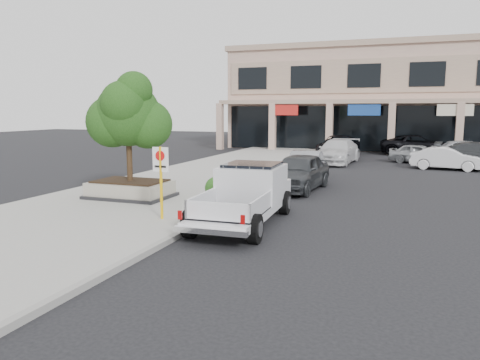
{
  "coord_description": "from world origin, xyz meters",
  "views": [
    {
      "loc": [
        4.52,
        -12.8,
        3.58
      ],
      "look_at": [
        -0.71,
        1.5,
        1.3
      ],
      "focal_mm": 35.0,
      "sensor_mm": 36.0,
      "label": 1
    }
  ],
  "objects_px": {
    "lot_car_b": "(447,158)",
    "lot_car_d": "(417,145)",
    "pickup_truck": "(243,196)",
    "curb_car_a": "(298,172)",
    "curb_car_c": "(337,151)",
    "curb_car_d": "(338,146)",
    "curb_car_b": "(305,165)",
    "no_parking_sign": "(161,173)",
    "planter": "(131,189)",
    "lot_car_e": "(468,151)",
    "lot_car_a": "(419,154)",
    "planter_tree": "(133,114)"
  },
  "relations": [
    {
      "from": "lot_car_b",
      "to": "lot_car_d",
      "type": "relative_size",
      "value": 0.72
    },
    {
      "from": "pickup_truck",
      "to": "curb_car_a",
      "type": "xyz_separation_m",
      "value": [
        0.17,
        6.94,
        -0.1
      ]
    },
    {
      "from": "curb_car_a",
      "to": "curb_car_c",
      "type": "xyz_separation_m",
      "value": [
        0.04,
        11.45,
        -0.02
      ]
    },
    {
      "from": "curb_car_a",
      "to": "curb_car_c",
      "type": "relative_size",
      "value": 0.87
    },
    {
      "from": "curb_car_c",
      "to": "curb_car_d",
      "type": "height_order",
      "value": "curb_car_d"
    },
    {
      "from": "curb_car_b",
      "to": "no_parking_sign",
      "type": "bearing_deg",
      "value": -104.48
    },
    {
      "from": "planter",
      "to": "curb_car_d",
      "type": "height_order",
      "value": "curb_car_d"
    },
    {
      "from": "lot_car_e",
      "to": "curb_car_a",
      "type": "bearing_deg",
      "value": 141.52
    },
    {
      "from": "curb_car_d",
      "to": "pickup_truck",
      "type": "bearing_deg",
      "value": -88.74
    },
    {
      "from": "lot_car_a",
      "to": "lot_car_e",
      "type": "xyz_separation_m",
      "value": [
        3.14,
        1.54,
        0.15
      ]
    },
    {
      "from": "curb_car_b",
      "to": "lot_car_b",
      "type": "distance_m",
      "value": 9.91
    },
    {
      "from": "curb_car_a",
      "to": "curb_car_c",
      "type": "distance_m",
      "value": 11.45
    },
    {
      "from": "no_parking_sign",
      "to": "lot_car_a",
      "type": "distance_m",
      "value": 22.5
    },
    {
      "from": "no_parking_sign",
      "to": "curb_car_a",
      "type": "distance_m",
      "value": 8.17
    },
    {
      "from": "planter",
      "to": "pickup_truck",
      "type": "relative_size",
      "value": 0.55
    },
    {
      "from": "pickup_truck",
      "to": "curb_car_d",
      "type": "distance_m",
      "value": 22.96
    },
    {
      "from": "planter",
      "to": "lot_car_a",
      "type": "height_order",
      "value": "lot_car_a"
    },
    {
      "from": "curb_car_a",
      "to": "lot_car_e",
      "type": "xyz_separation_m",
      "value": [
        8.4,
        14.89,
        -0.02
      ]
    },
    {
      "from": "planter",
      "to": "curb_car_b",
      "type": "height_order",
      "value": "curb_car_b"
    },
    {
      "from": "lot_car_b",
      "to": "lot_car_e",
      "type": "height_order",
      "value": "lot_car_e"
    },
    {
      "from": "curb_car_a",
      "to": "curb_car_d",
      "type": "bearing_deg",
      "value": 96.69
    },
    {
      "from": "curb_car_c",
      "to": "curb_car_b",
      "type": "bearing_deg",
      "value": -88.28
    },
    {
      "from": "curb_car_d",
      "to": "lot_car_e",
      "type": "distance_m",
      "value": 9.01
    },
    {
      "from": "curb_car_c",
      "to": "lot_car_d",
      "type": "height_order",
      "value": "curb_car_c"
    },
    {
      "from": "curb_car_c",
      "to": "curb_car_d",
      "type": "bearing_deg",
      "value": 102.62
    },
    {
      "from": "lot_car_d",
      "to": "lot_car_e",
      "type": "distance_m",
      "value": 5.78
    },
    {
      "from": "lot_car_b",
      "to": "curb_car_b",
      "type": "bearing_deg",
      "value": 140.01
    },
    {
      "from": "curb_car_a",
      "to": "lot_car_e",
      "type": "height_order",
      "value": "curb_car_a"
    },
    {
      "from": "pickup_truck",
      "to": "curb_car_a",
      "type": "height_order",
      "value": "pickup_truck"
    },
    {
      "from": "lot_car_e",
      "to": "curb_car_b",
      "type": "bearing_deg",
      "value": 133.07
    },
    {
      "from": "planter",
      "to": "lot_car_b",
      "type": "relative_size",
      "value": 0.77
    },
    {
      "from": "planter_tree",
      "to": "lot_car_e",
      "type": "relative_size",
      "value": 0.84
    },
    {
      "from": "curb_car_b",
      "to": "lot_car_e",
      "type": "height_order",
      "value": "lot_car_e"
    },
    {
      "from": "planter_tree",
      "to": "curb_car_c",
      "type": "distance_m",
      "value": 17.25
    },
    {
      "from": "lot_car_b",
      "to": "lot_car_d",
      "type": "height_order",
      "value": "lot_car_d"
    },
    {
      "from": "lot_car_e",
      "to": "lot_car_d",
      "type": "bearing_deg",
      "value": 24.32
    },
    {
      "from": "planter",
      "to": "planter_tree",
      "type": "height_order",
      "value": "planter_tree"
    },
    {
      "from": "curb_car_a",
      "to": "curb_car_c",
      "type": "bearing_deg",
      "value": 94.53
    },
    {
      "from": "no_parking_sign",
      "to": "lot_car_e",
      "type": "bearing_deg",
      "value": 63.94
    },
    {
      "from": "lot_car_e",
      "to": "curb_car_c",
      "type": "bearing_deg",
      "value": 103.33
    },
    {
      "from": "planter",
      "to": "curb_car_a",
      "type": "relative_size",
      "value": 0.66
    },
    {
      "from": "lot_car_a",
      "to": "planter_tree",
      "type": "bearing_deg",
      "value": 164.49
    },
    {
      "from": "no_parking_sign",
      "to": "curb_car_a",
      "type": "height_order",
      "value": "no_parking_sign"
    },
    {
      "from": "curb_car_b",
      "to": "curb_car_c",
      "type": "bearing_deg",
      "value": 83.01
    },
    {
      "from": "curb_car_d",
      "to": "planter_tree",
      "type": "bearing_deg",
      "value": -103.28
    },
    {
      "from": "planter",
      "to": "curb_car_b",
      "type": "distance_m",
      "value": 9.84
    },
    {
      "from": "curb_car_b",
      "to": "lot_car_a",
      "type": "xyz_separation_m",
      "value": [
        5.71,
        9.84,
        -0.06
      ]
    },
    {
      "from": "lot_car_b",
      "to": "lot_car_d",
      "type": "distance_m",
      "value": 9.59
    },
    {
      "from": "pickup_truck",
      "to": "lot_car_e",
      "type": "relative_size",
      "value": 1.23
    },
    {
      "from": "no_parking_sign",
      "to": "pickup_truck",
      "type": "xyz_separation_m",
      "value": [
        2.47,
        0.75,
        -0.71
      ]
    }
  ]
}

